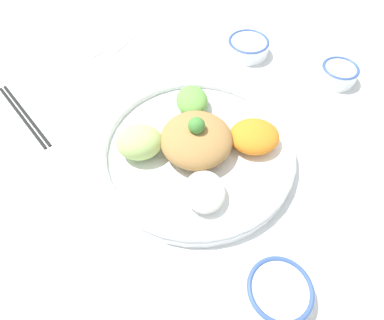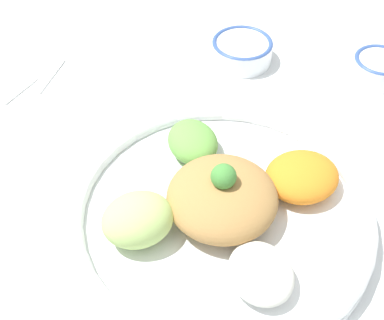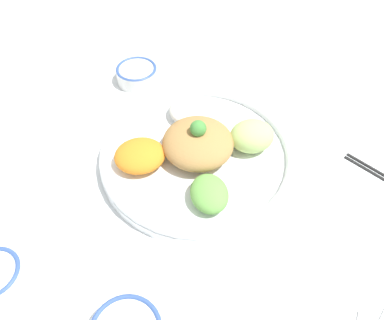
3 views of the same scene
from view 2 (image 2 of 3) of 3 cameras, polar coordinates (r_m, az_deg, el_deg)
The scene contains 6 objects.
ground_plane at distance 0.69m, azimuth 4.93°, elevation -7.32°, with size 2.40×2.40×0.00m, color white.
salad_platter at distance 0.67m, azimuth 3.27°, elevation -5.06°, with size 0.38×0.38×0.10m.
sauce_bowl_red at distance 0.93m, azimuth 5.35°, elevation 11.61°, with size 0.10×0.10×0.04m.
rice_bowl_blue at distance 0.94m, azimuth 19.30°, elevation 9.31°, with size 0.08×0.08×0.04m.
serving_spoon_main at distance 0.89m, azimuth -19.77°, elevation 5.58°, with size 0.13×0.05×0.01m.
serving_spoon_extra at distance 0.96m, azimuth -14.00°, elevation 10.02°, with size 0.13×0.04×0.01m.
Camera 2 is at (0.39, 0.12, 0.55)m, focal length 50.00 mm.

